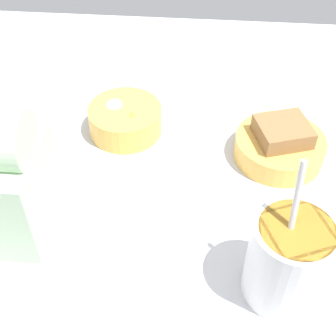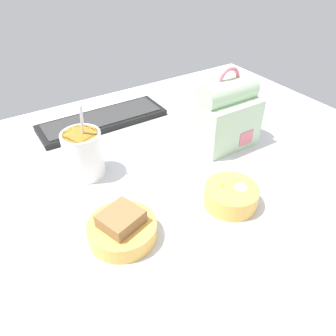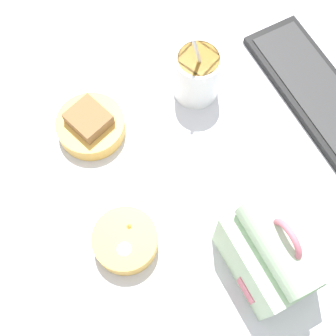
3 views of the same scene
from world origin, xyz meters
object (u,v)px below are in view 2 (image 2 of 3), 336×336
bento_bowl_sandwich (122,228)px  bento_bowl_snacks (231,195)px  keyboard (103,120)px  lunch_bag (225,115)px  soup_cup (84,153)px

bento_bowl_sandwich → bento_bowl_snacks: size_ratio=1.16×
keyboard → lunch_bag: size_ratio=1.79×
keyboard → soup_cup: size_ratio=2.01×
keyboard → bento_bowl_sandwich: (-15.68, -46.20, 1.45)cm
soup_cup → lunch_bag: bearing=-10.4°
lunch_bag → bento_bowl_sandwich: size_ratio=1.60×
bento_bowl_sandwich → bento_bowl_snacks: bearing=-9.5°
keyboard → bento_bowl_snacks: 51.26cm
keyboard → lunch_bag: (24.52, -29.43, 7.93)cm
soup_cup → bento_bowl_sandwich: soup_cup is taller
soup_cup → bento_bowl_sandwich: size_ratio=1.42×
keyboard → bento_bowl_snacks: size_ratio=3.32×
lunch_bag → bento_bowl_snacks: size_ratio=1.85×
soup_cup → bento_bowl_sandwich: (-1.63, -23.82, -3.73)cm
lunch_bag → bento_bowl_snacks: (-15.26, -20.96, -6.46)cm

